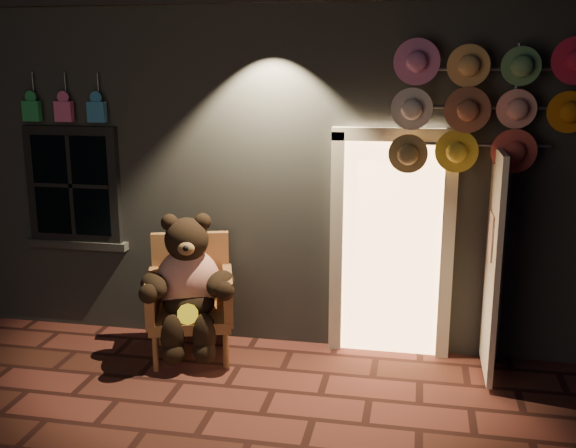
# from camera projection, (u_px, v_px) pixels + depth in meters

# --- Properties ---
(ground) EXTENTS (60.00, 60.00, 0.00)m
(ground) POSITION_uv_depth(u_px,v_px,m) (212.00, 409.00, 5.52)
(ground) COLOR #5F2A24
(ground) RESTS_ON ground
(shop_building) EXTENTS (7.30, 5.95, 3.51)m
(shop_building) POSITION_uv_depth(u_px,v_px,m) (299.00, 143.00, 8.92)
(shop_building) COLOR slate
(shop_building) RESTS_ON ground
(wicker_armchair) EXTENTS (0.95, 0.91, 1.15)m
(wicker_armchair) POSITION_uv_depth(u_px,v_px,m) (191.00, 296.00, 6.50)
(wicker_armchair) COLOR olive
(wicker_armchair) RESTS_ON ground
(teddy_bear) EXTENTS (0.93, 0.85, 1.33)m
(teddy_bear) POSITION_uv_depth(u_px,v_px,m) (188.00, 285.00, 6.32)
(teddy_bear) COLOR red
(teddy_bear) RESTS_ON ground
(hat_rack) EXTENTS (1.67, 0.22, 2.95)m
(hat_rack) POSITION_uv_depth(u_px,v_px,m) (484.00, 107.00, 5.79)
(hat_rack) COLOR #59595E
(hat_rack) RESTS_ON ground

